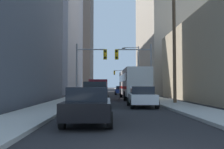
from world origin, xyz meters
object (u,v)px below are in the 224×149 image
(sedan_black, at_px, (89,105))
(traffic_signal_near_left, at_px, (90,62))
(city_bus, at_px, (133,83))
(sedan_blue, at_px, (121,90))
(traffic_signal_near_right, at_px, (135,62))
(sedan_beige, at_px, (101,91))
(traffic_signal_far_right, at_px, (120,76))
(sedan_white, at_px, (142,97))
(sedan_red, at_px, (103,89))
(pickup_truck_green, at_px, (95,94))
(cargo_van_maroon, at_px, (98,88))

(sedan_black, height_order, traffic_signal_near_left, traffic_signal_near_left)
(city_bus, bearing_deg, sedan_black, -101.88)
(sedan_blue, xyz_separation_m, traffic_signal_near_right, (0.59, -16.82, 3.28))
(traffic_signal_near_left, bearing_deg, traffic_signal_near_right, 0.01)
(sedan_beige, height_order, traffic_signal_far_right, traffic_signal_far_right)
(sedan_black, bearing_deg, traffic_signal_near_right, 76.06)
(sedan_white, bearing_deg, sedan_blue, 90.31)
(city_bus, xyz_separation_m, sedan_black, (-3.88, -18.46, -1.16))
(traffic_signal_far_right, bearing_deg, traffic_signal_near_right, -90.70)
(sedan_blue, xyz_separation_m, sedan_red, (-3.28, 15.06, 0.00))
(sedan_beige, height_order, sedan_red, same)
(city_bus, bearing_deg, pickup_truck_green, -112.86)
(sedan_black, bearing_deg, sedan_blue, 84.30)
(sedan_red, height_order, traffic_signal_near_right, traffic_signal_near_right)
(city_bus, xyz_separation_m, sedan_beige, (-3.95, 9.21, -1.16))
(sedan_blue, height_order, traffic_signal_far_right, traffic_signal_far_right)
(traffic_signal_near_right, bearing_deg, traffic_signal_near_left, -179.99)
(sedan_blue, bearing_deg, pickup_truck_green, -98.24)
(traffic_signal_near_left, bearing_deg, sedan_red, 88.32)
(sedan_beige, bearing_deg, sedan_black, -89.87)
(sedan_black, distance_m, traffic_signal_far_right, 51.49)
(traffic_signal_near_right, bearing_deg, sedan_white, -93.44)
(pickup_truck_green, distance_m, sedan_black, 8.87)
(sedan_white, height_order, traffic_signal_near_right, traffic_signal_near_right)
(city_bus, relative_size, cargo_van_maroon, 2.18)
(city_bus, height_order, cargo_van_maroon, city_bus)
(traffic_signal_near_right, distance_m, traffic_signal_far_right, 35.91)
(pickup_truck_green, height_order, traffic_signal_near_right, traffic_signal_near_right)
(sedan_white, bearing_deg, cargo_van_maroon, 108.62)
(cargo_van_maroon, distance_m, traffic_signal_far_right, 33.35)
(sedan_white, height_order, sedan_red, same)
(cargo_van_maroon, xyz_separation_m, traffic_signal_near_left, (-0.76, -2.97, 2.73))
(sedan_beige, bearing_deg, traffic_signal_near_left, -94.34)
(sedan_blue, xyz_separation_m, traffic_signal_near_left, (-4.21, -16.82, 3.25))
(sedan_black, bearing_deg, sedan_beige, 90.13)
(cargo_van_maroon, bearing_deg, pickup_truck_green, -89.49)
(city_bus, xyz_separation_m, pickup_truck_green, (-4.04, -9.59, -1.00))
(sedan_red, relative_size, traffic_signal_near_right, 0.71)
(city_bus, relative_size, pickup_truck_green, 2.13)
(sedan_black, bearing_deg, sedan_red, 90.08)
(sedan_white, height_order, sedan_blue, same)
(pickup_truck_green, relative_size, traffic_signal_near_left, 0.90)
(pickup_truck_green, bearing_deg, sedan_blue, 81.76)
(cargo_van_maroon, xyz_separation_m, sedan_beige, (0.18, 9.39, -0.52))
(city_bus, bearing_deg, cargo_van_maroon, -177.45)
(sedan_black, relative_size, traffic_signal_near_left, 0.70)
(traffic_signal_near_right, bearing_deg, pickup_truck_green, -121.58)
(city_bus, distance_m, traffic_signal_far_right, 32.82)
(sedan_blue, bearing_deg, sedan_red, 102.27)
(sedan_black, relative_size, traffic_signal_near_right, 0.70)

